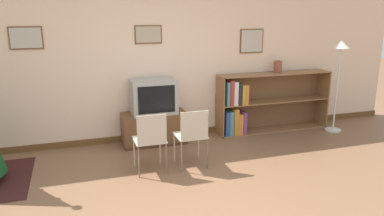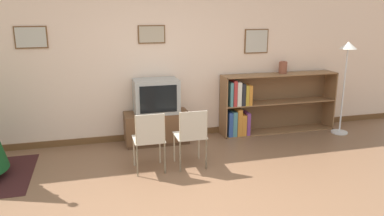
% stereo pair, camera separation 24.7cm
% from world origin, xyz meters
% --- Properties ---
extents(ground_plane, '(24.00, 24.00, 0.00)m').
position_xyz_m(ground_plane, '(0.00, 0.00, 0.00)').
color(ground_plane, brown).
extents(wall_back, '(9.14, 0.11, 2.70)m').
position_xyz_m(wall_back, '(0.00, 2.52, 1.35)').
color(wall_back, beige).
rests_on(wall_back, ground_plane).
extents(tv_console, '(1.02, 0.45, 0.51)m').
position_xyz_m(tv_console, '(-0.05, 2.23, 0.25)').
color(tv_console, '#4C311E').
rests_on(tv_console, ground_plane).
extents(television, '(0.69, 0.43, 0.54)m').
position_xyz_m(television, '(-0.05, 2.23, 0.77)').
color(television, '#9E9E99').
rests_on(television, tv_console).
extents(folding_chair_left, '(0.40, 0.40, 0.82)m').
position_xyz_m(folding_chair_left, '(-0.33, 1.14, 0.47)').
color(folding_chair_left, '#BCB29E').
rests_on(folding_chair_left, ground_plane).
extents(folding_chair_right, '(0.40, 0.40, 0.82)m').
position_xyz_m(folding_chair_right, '(0.23, 1.14, 0.47)').
color(folding_chair_right, '#BCB29E').
rests_on(folding_chair_right, ground_plane).
extents(bookshelf, '(2.05, 0.36, 1.02)m').
position_xyz_m(bookshelf, '(1.74, 2.29, 0.49)').
color(bookshelf, olive).
rests_on(bookshelf, ground_plane).
extents(vase, '(0.14, 0.14, 0.21)m').
position_xyz_m(vase, '(2.18, 2.32, 1.13)').
color(vase, brown).
rests_on(vase, bookshelf).
extents(standing_lamp, '(0.28, 0.28, 1.58)m').
position_xyz_m(standing_lamp, '(3.11, 1.89, 1.21)').
color(standing_lamp, silver).
rests_on(standing_lamp, ground_plane).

